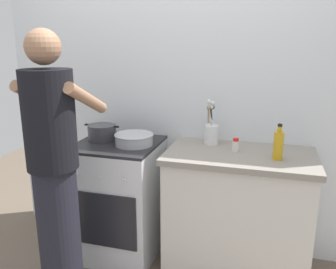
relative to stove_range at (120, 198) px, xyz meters
name	(u,v)px	position (x,y,z in m)	size (l,w,h in m)	color
ground	(157,268)	(0.35, -0.15, -0.45)	(6.00, 6.00, 0.00)	#6B5B4C
back_wall	(200,92)	(0.55, 0.35, 0.80)	(3.20, 0.10, 2.50)	silver
countertop	(237,213)	(0.90, 0.00, 0.00)	(1.00, 0.60, 0.90)	silver
stove_range	(120,198)	(0.00, 0.00, 0.00)	(0.60, 0.62, 0.90)	silver
pot	(102,133)	(-0.14, 0.03, 0.51)	(0.28, 0.21, 0.12)	#38383D
mixing_bowl	(134,139)	(0.14, -0.02, 0.50)	(0.29, 0.29, 0.08)	#B7B7BC
utensil_crock	(211,131)	(0.67, 0.16, 0.55)	(0.10, 0.10, 0.33)	silver
spice_bottle	(236,145)	(0.86, 0.03, 0.49)	(0.04, 0.04, 0.09)	silver
oil_bottle	(278,145)	(1.14, -0.07, 0.55)	(0.06, 0.06, 0.23)	gold
person	(55,173)	(-0.15, -0.59, 0.41)	(0.41, 0.50, 1.70)	black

